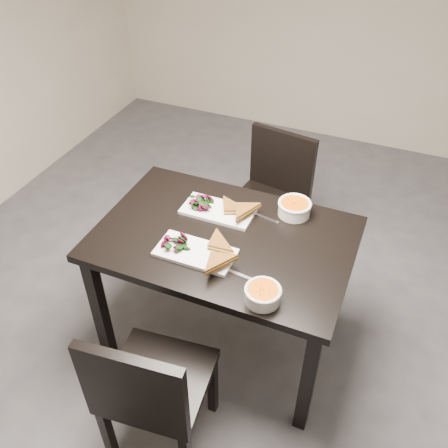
{
  "coord_description": "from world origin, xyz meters",
  "views": [
    {
      "loc": [
        0.21,
        -1.58,
        2.23
      ],
      "look_at": [
        -0.45,
        -0.0,
        0.82
      ],
      "focal_mm": 38.74,
      "sensor_mm": 36.0,
      "label": 1
    }
  ],
  "objects_px": {
    "soup_bowl_near": "(263,294)",
    "chair_far": "(272,192)",
    "soup_bowl_far": "(294,207)",
    "chair_near": "(150,389)",
    "plate_far": "(218,211)",
    "table": "(224,251)",
    "plate_near": "(195,253)"
  },
  "relations": [
    {
      "from": "chair_near",
      "to": "chair_far",
      "type": "xyz_separation_m",
      "value": [
        0.03,
        1.48,
        0.0
      ]
    },
    {
      "from": "chair_near",
      "to": "chair_far",
      "type": "bearing_deg",
      "value": 82.85
    },
    {
      "from": "chair_near",
      "to": "plate_far",
      "type": "xyz_separation_m",
      "value": [
        -0.06,
        0.85,
        0.27
      ]
    },
    {
      "from": "soup_bowl_near",
      "to": "soup_bowl_far",
      "type": "distance_m",
      "value": 0.59
    },
    {
      "from": "chair_near",
      "to": "plate_near",
      "type": "xyz_separation_m",
      "value": [
        -0.04,
        0.54,
        0.27
      ]
    },
    {
      "from": "table",
      "to": "soup_bowl_far",
      "type": "height_order",
      "value": "soup_bowl_far"
    },
    {
      "from": "soup_bowl_near",
      "to": "chair_far",
      "type": "bearing_deg",
      "value": 105.41
    },
    {
      "from": "chair_near",
      "to": "soup_bowl_far",
      "type": "bearing_deg",
      "value": 67.77
    },
    {
      "from": "plate_far",
      "to": "chair_near",
      "type": "bearing_deg",
      "value": -85.7
    },
    {
      "from": "table",
      "to": "chair_far",
      "type": "relative_size",
      "value": 1.41
    },
    {
      "from": "chair_near",
      "to": "chair_far",
      "type": "distance_m",
      "value": 1.48
    },
    {
      "from": "chair_near",
      "to": "chair_far",
      "type": "relative_size",
      "value": 1.0
    },
    {
      "from": "table",
      "to": "soup_bowl_near",
      "type": "distance_m",
      "value": 0.45
    },
    {
      "from": "soup_bowl_far",
      "to": "plate_far",
      "type": "bearing_deg",
      "value": -159.42
    },
    {
      "from": "table",
      "to": "plate_near",
      "type": "relative_size",
      "value": 3.37
    },
    {
      "from": "chair_far",
      "to": "soup_bowl_near",
      "type": "height_order",
      "value": "chair_far"
    },
    {
      "from": "plate_far",
      "to": "plate_near",
      "type": "bearing_deg",
      "value": -85.22
    },
    {
      "from": "soup_bowl_near",
      "to": "plate_near",
      "type": "bearing_deg",
      "value": 158.69
    },
    {
      "from": "chair_near",
      "to": "soup_bowl_far",
      "type": "distance_m",
      "value": 1.07
    },
    {
      "from": "table",
      "to": "chair_near",
      "type": "height_order",
      "value": "chair_near"
    },
    {
      "from": "chair_near",
      "to": "table",
      "type": "bearing_deg",
      "value": 81.47
    },
    {
      "from": "plate_near",
      "to": "soup_bowl_near",
      "type": "distance_m",
      "value": 0.39
    },
    {
      "from": "table",
      "to": "plate_far",
      "type": "bearing_deg",
      "value": 122.3
    },
    {
      "from": "soup_bowl_far",
      "to": "chair_far",
      "type": "bearing_deg",
      "value": 117.62
    },
    {
      "from": "plate_far",
      "to": "soup_bowl_far",
      "type": "xyz_separation_m",
      "value": [
        0.35,
        0.13,
        0.03
      ]
    },
    {
      "from": "soup_bowl_near",
      "to": "soup_bowl_far",
      "type": "bearing_deg",
      "value": 94.03
    },
    {
      "from": "soup_bowl_near",
      "to": "plate_far",
      "type": "distance_m",
      "value": 0.61
    },
    {
      "from": "chair_far",
      "to": "plate_far",
      "type": "height_order",
      "value": "chair_far"
    },
    {
      "from": "chair_far",
      "to": "soup_bowl_near",
      "type": "relative_size",
      "value": 5.62
    },
    {
      "from": "table",
      "to": "soup_bowl_far",
      "type": "bearing_deg",
      "value": 47.86
    },
    {
      "from": "table",
      "to": "soup_bowl_near",
      "type": "bearing_deg",
      "value": -46.13
    },
    {
      "from": "plate_far",
      "to": "soup_bowl_far",
      "type": "bearing_deg",
      "value": 20.58
    }
  ]
}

